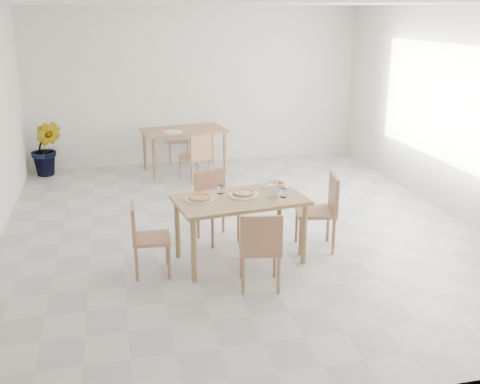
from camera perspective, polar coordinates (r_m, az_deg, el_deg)
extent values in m
plane|color=beige|center=(7.37, -0.17, -3.71)|extent=(7.00, 7.00, 0.00)
plane|color=white|center=(6.84, -0.20, 18.61)|extent=(7.00, 7.00, 0.00)
plane|color=silver|center=(10.37, -4.51, 10.64)|extent=(6.00, 0.00, 6.00)
plane|color=silver|center=(3.76, 11.63, -3.18)|extent=(6.00, 0.00, 6.00)
plane|color=silver|center=(8.16, 21.01, 7.47)|extent=(0.00, 7.00, 7.00)
cube|color=white|center=(8.38, 19.86, 8.54)|extent=(1.60, 0.02, 3.20)
cube|color=tan|center=(6.21, 0.00, -0.79)|extent=(1.52, 0.99, 0.04)
cylinder|color=tan|center=(5.86, -4.73, -5.97)|extent=(0.06, 0.06, 0.71)
cylinder|color=tan|center=(6.30, 6.55, -4.26)|extent=(0.06, 0.06, 0.71)
cylinder|color=tan|center=(6.46, -6.39, -3.70)|extent=(0.06, 0.06, 0.71)
cylinder|color=tan|center=(6.86, 4.02, -2.30)|extent=(0.06, 0.06, 0.71)
cube|color=#AA7B55|center=(5.74, 2.01, -5.68)|extent=(0.48, 0.48, 0.04)
cube|color=#AA7B55|center=(5.48, 2.20, -4.39)|extent=(0.42, 0.11, 0.40)
cylinder|color=#AA7B55|center=(6.01, 3.55, -6.90)|extent=(0.04, 0.04, 0.41)
cylinder|color=#AA7B55|center=(5.98, 0.13, -6.99)|extent=(0.04, 0.04, 0.41)
cylinder|color=#AA7B55|center=(5.69, 3.94, -8.42)|extent=(0.04, 0.04, 0.41)
cylinder|color=#AA7B55|center=(5.66, 0.32, -8.52)|extent=(0.04, 0.04, 0.41)
cube|color=#AA7B55|center=(6.86, -2.26, -1.53)|extent=(0.54, 0.54, 0.04)
cube|color=#AA7B55|center=(6.95, -3.08, 0.65)|extent=(0.41, 0.18, 0.41)
cylinder|color=#AA7B55|center=(6.71, -2.80, -4.09)|extent=(0.04, 0.04, 0.42)
cylinder|color=#AA7B55|center=(6.88, -0.16, -3.48)|extent=(0.04, 0.04, 0.42)
cylinder|color=#AA7B55|center=(7.01, -4.28, -3.12)|extent=(0.04, 0.04, 0.42)
cylinder|color=#AA7B55|center=(7.18, -1.70, -2.57)|extent=(0.04, 0.04, 0.42)
cube|color=#AA7B55|center=(6.08, -9.00, -4.71)|extent=(0.41, 0.41, 0.04)
cube|color=#AA7B55|center=(6.01, -10.80, -2.98)|extent=(0.05, 0.40, 0.38)
cylinder|color=#AA7B55|center=(6.02, -7.21, -7.09)|extent=(0.03, 0.03, 0.39)
cylinder|color=#AA7B55|center=(6.33, -7.42, -5.79)|extent=(0.03, 0.03, 0.39)
cylinder|color=#AA7B55|center=(6.01, -10.46, -7.28)|extent=(0.03, 0.03, 0.39)
cylinder|color=#AA7B55|center=(6.32, -10.51, -5.98)|extent=(0.03, 0.03, 0.39)
cube|color=#AA7B55|center=(6.69, 7.67, -1.99)|extent=(0.53, 0.53, 0.04)
cube|color=#AA7B55|center=(6.64, 9.50, -0.06)|extent=(0.13, 0.45, 0.43)
cylinder|color=#AA7B55|center=(6.93, 5.78, -3.33)|extent=(0.04, 0.04, 0.44)
cylinder|color=#AA7B55|center=(6.57, 6.16, -4.57)|extent=(0.04, 0.04, 0.44)
cylinder|color=#AA7B55|center=(6.98, 8.93, -3.29)|extent=(0.04, 0.04, 0.44)
cylinder|color=#AA7B55|center=(6.63, 9.48, -4.51)|extent=(0.04, 0.04, 0.44)
cylinder|color=white|center=(6.14, -4.11, -0.77)|extent=(0.31, 0.31, 0.02)
cylinder|color=white|center=(6.27, 0.37, -0.32)|extent=(0.33, 0.33, 0.02)
cylinder|color=white|center=(6.60, 3.61, 0.60)|extent=(0.31, 0.31, 0.02)
cylinder|color=#EDAF6F|center=(6.14, -4.12, -0.63)|extent=(0.33, 0.33, 0.01)
torus|color=#EDAF6F|center=(6.13, -4.12, -0.55)|extent=(0.34, 0.34, 0.03)
cylinder|color=#C35A22|center=(6.13, -4.12, -0.55)|extent=(0.26, 0.26, 0.01)
ellipsoid|color=#225012|center=(6.13, -4.12, -0.49)|extent=(0.05, 0.03, 0.01)
cylinder|color=#EDAF6F|center=(6.26, 0.37, -0.19)|extent=(0.31, 0.31, 0.01)
torus|color=#EDAF6F|center=(6.26, 0.37, -0.10)|extent=(0.31, 0.31, 0.03)
cylinder|color=beige|center=(6.26, 0.37, -0.11)|extent=(0.23, 0.23, 0.01)
cylinder|color=#EDAF6F|center=(6.60, 3.62, 0.73)|extent=(0.27, 0.27, 0.01)
torus|color=#EDAF6F|center=(6.59, 3.62, 0.81)|extent=(0.27, 0.27, 0.03)
cylinder|color=#C35A22|center=(6.59, 3.62, 0.80)|extent=(0.20, 0.20, 0.01)
cylinder|color=white|center=(6.34, -2.03, 0.25)|extent=(0.07, 0.07, 0.09)
cylinder|color=white|center=(6.24, 4.43, -0.08)|extent=(0.08, 0.08, 0.10)
cube|color=silver|center=(6.24, 3.25, -0.44)|extent=(0.13, 0.07, 0.01)
cube|color=white|center=(6.22, 3.26, 0.18)|extent=(0.12, 0.05, 0.13)
cube|color=silver|center=(6.39, -2.76, -0.04)|extent=(0.06, 0.17, 0.01)
cube|color=silver|center=(5.90, -3.15, -1.62)|extent=(0.03, 0.17, 0.01)
cube|color=#AA7B55|center=(9.86, -5.72, 6.26)|extent=(1.52, 1.03, 0.04)
cylinder|color=#AA7B55|center=(9.47, -8.71, 3.31)|extent=(0.06, 0.06, 0.71)
cylinder|color=#AA7B55|center=(9.84, -1.56, 4.07)|extent=(0.06, 0.06, 0.71)
cylinder|color=#AA7B55|center=(10.09, -9.65, 4.19)|extent=(0.06, 0.06, 0.71)
cylinder|color=#AA7B55|center=(10.44, -2.88, 4.88)|extent=(0.06, 0.06, 0.71)
cube|color=#AA7B55|center=(9.28, -4.62, 3.54)|extent=(0.54, 0.54, 0.04)
cube|color=#AA7B55|center=(9.08, -3.99, 4.62)|extent=(0.38, 0.21, 0.39)
cylinder|color=#AA7B55|center=(9.57, -4.33, 2.66)|extent=(0.03, 0.03, 0.40)
cylinder|color=#AA7B55|center=(9.39, -6.06, 2.29)|extent=(0.03, 0.03, 0.40)
cylinder|color=#AA7B55|center=(9.30, -3.10, 2.22)|extent=(0.03, 0.03, 0.40)
cylinder|color=#AA7B55|center=(9.11, -4.86, 1.83)|extent=(0.03, 0.03, 0.40)
cube|color=#AA7B55|center=(10.58, -6.47, 5.24)|extent=(0.44, 0.44, 0.04)
cube|color=#AA7B55|center=(10.71, -6.73, 6.52)|extent=(0.40, 0.08, 0.38)
cylinder|color=#AA7B55|center=(10.43, -7.13, 3.84)|extent=(0.03, 0.03, 0.38)
cylinder|color=#AA7B55|center=(10.51, -5.32, 4.00)|extent=(0.03, 0.03, 0.38)
cylinder|color=#AA7B55|center=(10.76, -7.52, 4.25)|extent=(0.03, 0.03, 0.38)
cylinder|color=#AA7B55|center=(10.83, -5.77, 4.41)|extent=(0.03, 0.03, 0.38)
cylinder|color=white|center=(9.61, -6.89, 6.09)|extent=(0.31, 0.31, 0.02)
imported|color=#1B5B1D|center=(10.15, -19.07, 4.22)|extent=(0.58, 0.49, 0.95)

